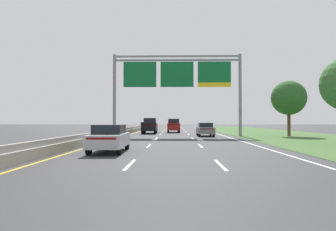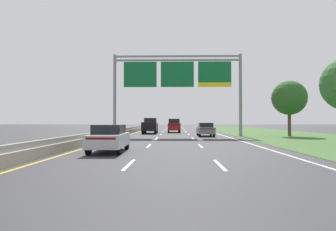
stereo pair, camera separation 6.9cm
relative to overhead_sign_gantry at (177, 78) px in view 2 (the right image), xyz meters
The scene contains 10 objects.
ground_plane 7.23m from the overhead_sign_gantry, 96.98° to the left, with size 220.00×220.00×0.00m, color #333335.
lane_striping 7.09m from the overhead_sign_gantry, 98.56° to the left, with size 11.96×106.00×0.01m.
grass_verge_right 15.44m from the overhead_sign_gantry, 10.18° to the left, with size 14.00×110.00×0.02m, color #3D602D.
median_barrier_concrete 9.75m from the overhead_sign_gantry, 160.44° to the left, with size 0.60×110.00×0.85m.
overhead_sign_gantry is the anchor object (origin of this frame).
pickup_truck_black 10.13m from the overhead_sign_gantry, 117.11° to the left, with size 2.06×5.42×2.20m.
car_red_centre_lane_suv 12.57m from the overhead_sign_gantry, 92.28° to the left, with size 2.01×4.74×2.11m.
car_silver_left_lane_sedan 18.74m from the overhead_sign_gantry, 103.17° to the right, with size 1.93×4.44×1.57m.
car_grey_right_lane_sedan 6.84m from the overhead_sign_gantry, ahead, with size 1.85×4.41×1.57m.
roadside_tree_mid 13.15m from the overhead_sign_gantry, ahead, with size 3.97×3.97×6.44m.
Camera 2 is at (0.03, -1.48, 1.79)m, focal length 31.29 mm.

